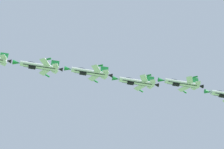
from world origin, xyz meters
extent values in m
cone|color=black|center=(-64.06, 41.50, 88.54)|extent=(2.10, 2.08, 1.36)
cube|color=silver|center=(-64.29, 39.28, 88.29)|extent=(2.35, 2.64, 0.52)
cube|color=silver|center=(-66.30, 41.51, 88.78)|extent=(2.72, 2.49, 0.52)
cube|color=#197A38|center=(-65.32, 39.98, 90.32)|extent=(2.35, 2.20, 2.60)
cylinder|color=silver|center=(-55.91, 47.30, 87.07)|extent=(10.06, 9.28, 1.70)
cube|color=#2D3338|center=(-55.98, 47.38, 86.62)|extent=(8.50, 7.85, 0.74)
cone|color=#197A38|center=(-61.23, 42.52, 87.07)|extent=(2.83, 2.77, 1.56)
cone|color=black|center=(-50.88, 51.81, 87.07)|extent=(2.10, 2.08, 1.36)
ellipsoid|color=#192333|center=(-57.77, 45.42, 87.69)|extent=(3.27, 3.13, 1.33)
cube|color=black|center=(-57.64, 46.00, 86.29)|extent=(2.49, 2.42, 1.08)
cube|color=silver|center=(-52.95, 46.58, 86.36)|extent=(2.84, 4.46, 1.21)
cube|color=#197A38|center=(-50.76, 45.81, 85.85)|extent=(1.69, 0.97, 0.37)
cube|color=silver|center=(-56.33, 50.35, 87.62)|extent=(4.53, 3.20, 1.21)
cube|color=#197A38|center=(-56.87, 52.61, 88.13)|extent=(1.11, 1.71, 0.37)
cube|color=silver|center=(-51.12, 49.61, 86.70)|extent=(2.34, 2.62, 0.69)
cube|color=silver|center=(-53.10, 51.81, 87.44)|extent=(2.70, 2.48, 0.69)
cube|color=#197A38|center=(-52.04, 50.18, 88.83)|extent=(2.48, 2.35, 2.57)
cylinder|color=silver|center=(-43.52, 57.91, 87.44)|extent=(10.06, 9.28, 1.70)
cube|color=#2D3338|center=(-43.60, 58.00, 86.99)|extent=(8.50, 7.85, 0.75)
cone|color=#197A38|center=(-48.84, 53.14, 87.44)|extent=(2.83, 2.77, 1.56)
cone|color=black|center=(-38.50, 62.42, 87.44)|extent=(2.10, 2.08, 1.36)
ellipsoid|color=#192333|center=(-45.38, 56.03, 88.06)|extent=(3.28, 3.13, 1.34)
cube|color=black|center=(-45.26, 56.62, 86.66)|extent=(2.49, 2.42, 1.09)
cube|color=silver|center=(-40.57, 57.20, 86.71)|extent=(2.83, 4.45, 1.24)
cube|color=#197A38|center=(-38.38, 56.43, 86.19)|extent=(1.69, 0.97, 0.37)
cube|color=silver|center=(-43.95, 60.96, 88.01)|extent=(4.52, 3.20, 1.24)
cube|color=#197A38|center=(-44.48, 63.22, 88.53)|extent=(1.11, 1.71, 0.37)
cube|color=silver|center=(-38.74, 60.22, 87.06)|extent=(2.34, 2.62, 0.70)
cube|color=silver|center=(-40.71, 62.42, 87.82)|extent=(2.70, 2.48, 0.70)
cube|color=#197A38|center=(-39.65, 60.79, 89.20)|extent=(2.50, 2.36, 2.57)
cylinder|color=silver|center=(-32.07, 69.18, 87.04)|extent=(10.06, 9.28, 1.70)
cube|color=#2D3338|center=(-32.13, 69.26, 86.58)|extent=(8.50, 7.85, 0.71)
cone|color=#197A38|center=(-37.39, 64.41, 87.04)|extent=(2.83, 2.77, 1.56)
cone|color=black|center=(-27.04, 73.69, 87.04)|extent=(2.10, 2.08, 1.36)
ellipsoid|color=#192333|center=(-33.94, 67.32, 87.66)|extent=(3.26, 3.12, 1.31)
cube|color=black|center=(-33.79, 67.87, 86.25)|extent=(2.48, 2.41, 1.06)
cube|color=silver|center=(-29.10, 68.45, 86.38)|extent=(2.84, 4.48, 1.12)
cube|color=#197A38|center=(-26.90, 67.67, 85.92)|extent=(1.69, 0.97, 0.36)
cube|color=silver|center=(-32.50, 72.24, 87.53)|extent=(4.54, 3.21, 1.12)
cube|color=#197A38|center=(-33.04, 74.51, 87.99)|extent=(1.11, 1.70, 0.36)
cube|color=silver|center=(-27.28, 71.48, 86.70)|extent=(2.34, 2.63, 0.64)
cube|color=silver|center=(-29.27, 73.70, 87.37)|extent=(2.71, 2.49, 0.64)
cube|color=#197A38|center=(-28.23, 72.09, 88.80)|extent=(2.45, 2.31, 2.58)
cylinder|color=silver|center=(-19.47, 78.16, 87.86)|extent=(10.06, 9.28, 1.70)
cube|color=#2D3338|center=(-19.55, 78.24, 87.41)|extent=(8.50, 7.85, 0.73)
cone|color=#197A38|center=(-24.79, 73.38, 87.86)|extent=(2.83, 2.77, 1.56)
cone|color=black|center=(-14.45, 82.67, 87.86)|extent=(2.10, 2.08, 1.36)
ellipsoid|color=#192333|center=(-21.34, 76.28, 88.48)|extent=(3.27, 3.13, 1.33)
cube|color=black|center=(-21.21, 76.86, 87.08)|extent=(2.48, 2.41, 1.07)
cube|color=silver|center=(-16.51, 77.43, 87.17)|extent=(2.84, 4.47, 1.18)
cube|color=#197A38|center=(-14.32, 76.66, 86.68)|extent=(1.69, 0.97, 0.36)
cube|color=silver|center=(-19.90, 81.21, 88.39)|extent=(4.53, 3.20, 1.18)
cube|color=#197A38|center=(-20.44, 83.47, 88.88)|extent=(1.11, 1.71, 0.36)
cube|color=silver|center=(-14.69, 80.46, 87.50)|extent=(2.34, 2.63, 0.67)
cube|color=silver|center=(-16.67, 82.67, 88.22)|extent=(2.70, 2.48, 0.67)
cube|color=#197A38|center=(-15.62, 81.05, 89.62)|extent=(2.47, 2.33, 2.57)
cone|color=#197A38|center=(-13.09, 85.64, 87.08)|extent=(2.83, 2.77, 1.56)
ellipsoid|color=#192333|center=(-9.65, 88.56, 87.70)|extent=(3.25, 3.10, 1.29)
cube|color=black|center=(-9.48, 89.09, 86.29)|extent=(2.47, 2.39, 1.04)
camera|label=1|loc=(0.12, -2.19, 1.84)|focal=55.49mm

